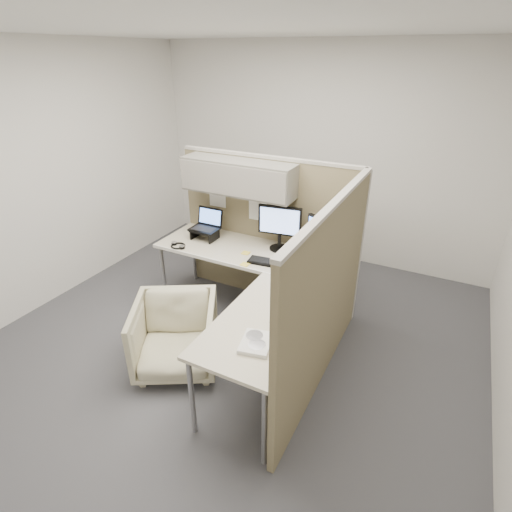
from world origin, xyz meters
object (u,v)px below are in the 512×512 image
at_px(monitor_left, 280,224).
at_px(keyboard, 271,263).
at_px(desk, 252,278).
at_px(office_chair, 176,333).

relative_size(monitor_left, keyboard, 1.06).
distance_m(desk, keyboard, 0.27).
relative_size(desk, office_chair, 2.80).
xyz_separation_m(office_chair, monitor_left, (0.43, 1.23, 0.65)).
distance_m(desk, office_chair, 0.84).
relative_size(desk, keyboard, 4.56).
bearing_deg(keyboard, desk, -112.53).
relative_size(office_chair, monitor_left, 1.53).
bearing_deg(desk, office_chair, -122.76).
bearing_deg(desk, monitor_left, 89.22).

